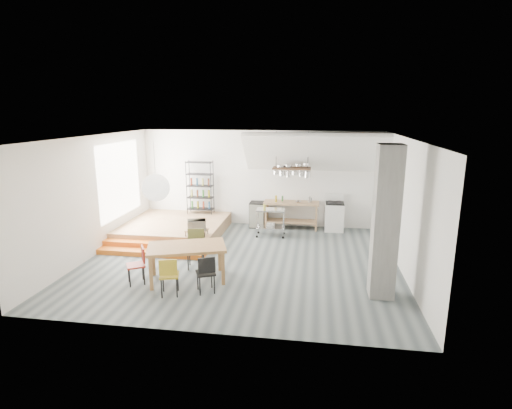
% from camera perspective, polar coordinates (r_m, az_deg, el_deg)
% --- Properties ---
extents(floor, '(8.00, 8.00, 0.00)m').
position_cam_1_polar(floor, '(10.53, -2.17, -8.06)').
color(floor, '#4A5356').
rests_on(floor, ground).
extents(wall_back, '(8.00, 0.04, 3.20)m').
position_cam_1_polar(wall_back, '(13.45, 0.55, 3.73)').
color(wall_back, silver).
rests_on(wall_back, ground).
extents(wall_left, '(0.04, 7.00, 3.20)m').
position_cam_1_polar(wall_left, '(11.49, -22.24, 1.08)').
color(wall_left, silver).
rests_on(wall_left, ground).
extents(wall_right, '(0.04, 7.00, 3.20)m').
position_cam_1_polar(wall_right, '(10.12, 20.60, -0.33)').
color(wall_right, silver).
rests_on(wall_right, ground).
extents(ceiling, '(8.00, 7.00, 0.02)m').
position_cam_1_polar(ceiling, '(9.83, -2.34, 9.58)').
color(ceiling, white).
rests_on(ceiling, wall_back).
extents(slope_ceiling, '(4.40, 1.44, 1.32)m').
position_cam_1_polar(slope_ceiling, '(12.60, 8.37, 7.30)').
color(slope_ceiling, white).
rests_on(slope_ceiling, wall_back).
extents(window_pane, '(0.02, 2.50, 2.20)m').
position_cam_1_polar(window_pane, '(12.73, -18.84, 3.39)').
color(window_pane, white).
rests_on(window_pane, wall_left).
extents(platform, '(3.00, 3.00, 0.40)m').
position_cam_1_polar(platform, '(12.94, -11.46, -3.29)').
color(platform, '#926849').
rests_on(platform, ground).
extents(step_lower, '(3.00, 0.35, 0.13)m').
position_cam_1_polar(step_lower, '(11.27, -14.80, -6.70)').
color(step_lower, orange).
rests_on(step_lower, ground).
extents(step_upper, '(3.00, 0.35, 0.27)m').
position_cam_1_polar(step_upper, '(11.55, -14.14, -5.82)').
color(step_upper, orange).
rests_on(step_upper, ground).
extents(concrete_column, '(0.50, 0.50, 3.20)m').
position_cam_1_polar(concrete_column, '(8.56, 18.01, -2.51)').
color(concrete_column, slate).
rests_on(concrete_column, ground).
extents(kitchen_counter, '(1.80, 0.60, 0.91)m').
position_cam_1_polar(kitchen_counter, '(13.20, 5.06, -0.82)').
color(kitchen_counter, '#926849').
rests_on(kitchen_counter, ground).
extents(stove, '(0.60, 0.60, 1.18)m').
position_cam_1_polar(stove, '(13.24, 11.11, -1.64)').
color(stove, white).
rests_on(stove, ground).
extents(pot_rack, '(1.20, 0.50, 1.43)m').
position_cam_1_polar(pot_rack, '(12.72, 5.24, 4.84)').
color(pot_rack, '#3C2818').
rests_on(pot_rack, ceiling).
extents(wire_shelving, '(0.88, 0.38, 1.80)m').
position_cam_1_polar(wire_shelving, '(13.63, -7.99, 2.57)').
color(wire_shelving, black).
rests_on(wire_shelving, platform).
extents(microwave_shelf, '(0.60, 0.40, 0.16)m').
position_cam_1_polar(microwave_shelf, '(11.37, -8.45, -3.66)').
color(microwave_shelf, '#926849').
rests_on(microwave_shelf, platform).
extents(paper_lantern, '(0.60, 0.60, 0.60)m').
position_cam_1_polar(paper_lantern, '(8.94, -14.10, 2.36)').
color(paper_lantern, white).
rests_on(paper_lantern, ceiling).
extents(dining_table, '(1.97, 1.50, 0.83)m').
position_cam_1_polar(dining_table, '(9.30, -9.88, -6.35)').
color(dining_table, '#965F36').
rests_on(dining_table, ground).
extents(chair_mustard, '(0.48, 0.48, 0.86)m').
position_cam_1_polar(chair_mustard, '(8.66, -12.34, -9.59)').
color(chair_mustard, '#A1871B').
rests_on(chair_mustard, ground).
extents(chair_black, '(0.51, 0.51, 0.84)m').
position_cam_1_polar(chair_black, '(8.67, -7.14, -9.41)').
color(chair_black, black).
rests_on(chair_black, ground).
extents(chair_olive, '(0.51, 0.51, 0.95)m').
position_cam_1_polar(chair_olive, '(10.10, -8.60, -5.73)').
color(chair_olive, brown).
rests_on(chair_olive, ground).
extents(chair_red, '(0.53, 0.53, 0.85)m').
position_cam_1_polar(chair_red, '(9.45, -16.42, -7.86)').
color(chair_red, maroon).
rests_on(chair_red, ground).
extents(rolling_cart, '(0.90, 0.52, 0.87)m').
position_cam_1_polar(rolling_cart, '(12.38, 2.10, -2.05)').
color(rolling_cart, silver).
rests_on(rolling_cart, ground).
extents(mini_fridge, '(0.50, 0.50, 0.85)m').
position_cam_1_polar(mini_fridge, '(13.41, 0.21, -1.43)').
color(mini_fridge, black).
rests_on(mini_fridge, ground).
extents(microwave, '(0.59, 0.49, 0.28)m').
position_cam_1_polar(microwave, '(11.32, -8.48, -2.89)').
color(microwave, beige).
rests_on(microwave, microwave_shelf).
extents(bowl, '(0.25, 0.25, 0.05)m').
position_cam_1_polar(bowl, '(13.07, 6.04, 0.40)').
color(bowl, silver).
rests_on(bowl, kitchen_counter).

